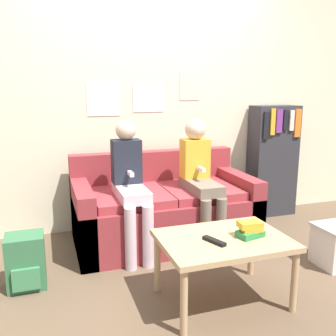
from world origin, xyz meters
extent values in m
plane|color=brown|center=(0.00, 0.00, 0.00)|extent=(10.00, 10.00, 0.00)
cube|color=beige|center=(0.00, 1.05, 1.30)|extent=(8.00, 0.06, 2.60)
cube|color=white|center=(-0.44, 1.01, 1.28)|extent=(0.32, 0.00, 0.31)
cube|color=silver|center=(0.00, 1.01, 1.29)|extent=(0.31, 0.00, 0.27)
cube|color=beige|center=(0.44, 1.01, 1.41)|extent=(0.22, 0.00, 0.29)
cube|color=maroon|center=(0.00, 0.50, 0.22)|extent=(1.60, 0.84, 0.43)
cube|color=maroon|center=(0.00, 0.85, 0.61)|extent=(1.60, 0.14, 0.36)
cube|color=maroon|center=(-0.73, 0.50, 0.30)|extent=(0.14, 0.84, 0.59)
cube|color=maroon|center=(0.73, 0.50, 0.30)|extent=(0.14, 0.84, 0.59)
cube|color=#A1343A|center=(-0.33, 0.46, 0.47)|extent=(0.64, 0.68, 0.07)
cube|color=#A1343A|center=(0.33, 0.46, 0.47)|extent=(0.64, 0.68, 0.07)
cube|color=tan|center=(0.05, -0.57, 0.43)|extent=(0.82, 0.59, 0.04)
cylinder|color=tan|center=(-0.31, -0.82, 0.20)|extent=(0.04, 0.04, 0.41)
cylinder|color=tan|center=(0.42, -0.82, 0.20)|extent=(0.04, 0.04, 0.41)
cylinder|color=tan|center=(-0.31, -0.31, 0.20)|extent=(0.04, 0.04, 0.41)
cylinder|color=tan|center=(0.42, -0.31, 0.20)|extent=(0.04, 0.04, 0.41)
cylinder|color=silver|center=(-0.42, 0.05, 0.25)|extent=(0.09, 0.09, 0.50)
cylinder|color=silver|center=(-0.28, 0.05, 0.25)|extent=(0.09, 0.09, 0.50)
cube|color=silver|center=(-0.35, 0.32, 0.55)|extent=(0.23, 0.52, 0.09)
cube|color=#1E232D|center=(-0.35, 0.47, 0.78)|extent=(0.24, 0.16, 0.37)
sphere|color=beige|center=(-0.35, 0.47, 1.04)|extent=(0.17, 0.17, 0.17)
cube|color=white|center=(-0.35, 0.32, 0.70)|extent=(0.03, 0.12, 0.03)
cylinder|color=#756656|center=(0.21, 0.05, 0.25)|extent=(0.09, 0.09, 0.50)
cylinder|color=#756656|center=(0.35, 0.05, 0.25)|extent=(0.09, 0.09, 0.50)
cube|color=#756656|center=(0.28, 0.32, 0.55)|extent=(0.23, 0.52, 0.09)
cube|color=gold|center=(0.28, 0.47, 0.77)|extent=(0.24, 0.16, 0.35)
sphere|color=beige|center=(0.28, 0.47, 1.03)|extent=(0.19, 0.19, 0.19)
cube|color=white|center=(0.28, 0.32, 0.70)|extent=(0.03, 0.12, 0.03)
cube|color=black|center=(-0.04, -0.62, 0.46)|extent=(0.10, 0.17, 0.02)
cube|color=#2D8442|center=(0.22, -0.61, 0.46)|extent=(0.19, 0.14, 0.04)
cube|color=gold|center=(0.23, -0.60, 0.50)|extent=(0.14, 0.10, 0.02)
cube|color=gold|center=(0.22, -0.60, 0.53)|extent=(0.16, 0.11, 0.04)
cube|color=#2D2D33|center=(1.37, 0.87, 0.60)|extent=(0.50, 0.25, 1.20)
cube|color=black|center=(1.18, 0.74, 1.01)|extent=(0.06, 0.02, 0.28)
cube|color=gold|center=(1.25, 0.74, 1.04)|extent=(0.05, 0.02, 0.27)
cube|color=#7A3389|center=(1.33, 0.74, 1.05)|extent=(0.07, 0.02, 0.24)
cube|color=black|center=(1.41, 0.74, 1.06)|extent=(0.05, 0.02, 0.20)
cube|color=silver|center=(1.49, 0.74, 1.05)|extent=(0.05, 0.02, 0.21)
cube|color=orange|center=(1.56, 0.74, 1.02)|extent=(0.07, 0.02, 0.30)
cube|color=#336B42|center=(-1.18, 0.04, 0.19)|extent=(0.26, 0.22, 0.39)
cube|color=#3D804F|center=(-1.18, -0.09, 0.12)|extent=(0.18, 0.03, 0.15)
camera|label=1|loc=(-1.00, -2.59, 1.39)|focal=40.00mm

